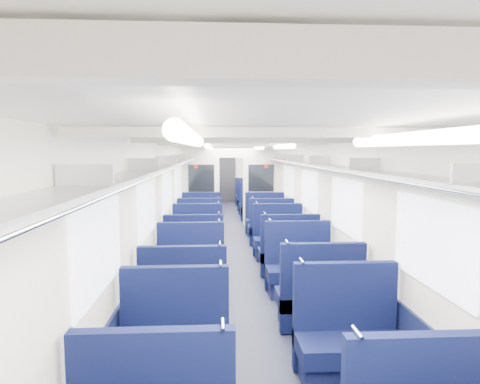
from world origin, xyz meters
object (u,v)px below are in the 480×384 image
seat_13 (288,256)px  seat_21 (257,210)px  seat_15 (278,241)px  seat_24 (206,201)px  seat_27 (248,197)px  seat_19 (265,222)px  seat_23 (254,205)px  seat_11 (299,271)px  seat_9 (319,301)px  seat_17 (271,230)px  seat_18 (202,222)px  seat_26 (207,197)px  seat_22 (205,205)px  seat_25 (251,201)px  end_door (227,179)px  seat_16 (200,230)px  seat_8 (184,305)px  bulkhead (231,184)px  seat_14 (197,241)px  seat_6 (174,350)px  seat_20 (204,211)px  seat_10 (191,273)px  seat_7 (348,343)px  seat_12 (194,256)px

seat_13 → seat_21: (0.00, 5.68, 0.00)m
seat_15 → seat_24: same height
seat_13 → seat_27: size_ratio=1.00×
seat_19 → seat_23: bearing=90.0°
seat_11 → seat_9: bearing=-90.0°
seat_13 → seat_17: size_ratio=1.00×
seat_18 → seat_26: size_ratio=1.00×
seat_22 → seat_25: (1.66, 1.04, 0.00)m
end_door → seat_13: 10.48m
seat_16 → seat_19: bearing=29.6°
seat_8 → seat_21: bearing=78.2°
seat_16 → seat_18: 1.05m
seat_9 → bulkhead: bearing=96.6°
seat_18 → seat_19: 1.66m
seat_22 → seat_26: size_ratio=1.00×
seat_11 → seat_25: 8.77m
seat_27 → bulkhead: bearing=-101.1°
seat_21 → seat_27: same height
end_door → seat_11: end_door is taller
end_door → seat_14: size_ratio=1.75×
end_door → seat_26: bearing=-123.4°
seat_11 → seat_13: (0.00, 0.93, 0.00)m
seat_6 → seat_16: size_ratio=1.00×
seat_27 → seat_23: bearing=-90.0°
seat_11 → seat_23: same height
seat_15 → seat_21: bearing=90.0°
seat_14 → seat_22: (0.00, 5.54, 0.00)m
seat_20 → seat_26: same height
seat_19 → seat_21: 2.23m
seat_19 → seat_21: size_ratio=1.00×
bulkhead → seat_25: bulkhead is taller
seat_10 → seat_14: 2.22m
seat_17 → seat_24: size_ratio=1.00×
seat_9 → seat_16: 4.97m
seat_7 → bulkhead: bearing=95.7°
seat_13 → seat_22: bearing=103.7°
seat_12 → seat_21: (1.66, 5.61, 0.00)m
seat_9 → seat_20: (-1.66, 7.68, 0.00)m
seat_22 → seat_27: same height
seat_9 → seat_10: 2.06m
seat_6 → seat_13: size_ratio=1.00×
end_door → seat_13: size_ratio=1.75×
seat_10 → seat_18: bearing=90.0°
seat_18 → seat_25: (1.66, 4.29, 0.00)m
seat_10 → seat_21: size_ratio=1.00×
seat_12 → seat_17: size_ratio=1.00×
seat_27 → seat_14: bearing=-101.8°
seat_20 → seat_22: same height
seat_13 → seat_27: same height
end_door → seat_18: end_door is taller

